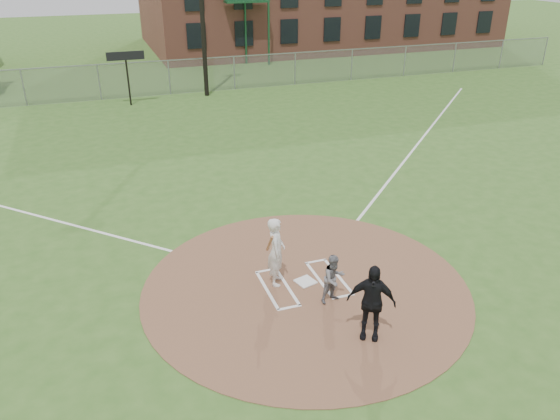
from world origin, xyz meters
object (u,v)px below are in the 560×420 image
object	(u,v)px
catcher	(334,279)
umpire	(371,302)
home_plate	(305,282)
batter_at_plate	(276,251)

from	to	relation	value
catcher	umpire	size ratio (longest dim) A/B	0.70
home_plate	batter_at_plate	xyz separation A→B (m)	(-0.73, 0.24, 0.92)
home_plate	catcher	xyz separation A→B (m)	(0.34, -0.99, 0.62)
home_plate	catcher	bearing A→B (deg)	-71.33
home_plate	umpire	distance (m)	2.71
home_plate	catcher	world-z (taller)	catcher
home_plate	batter_at_plate	bearing A→B (deg)	161.60
home_plate	catcher	distance (m)	1.22
catcher	umpire	bearing A→B (deg)	-95.63
umpire	batter_at_plate	distance (m)	3.02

